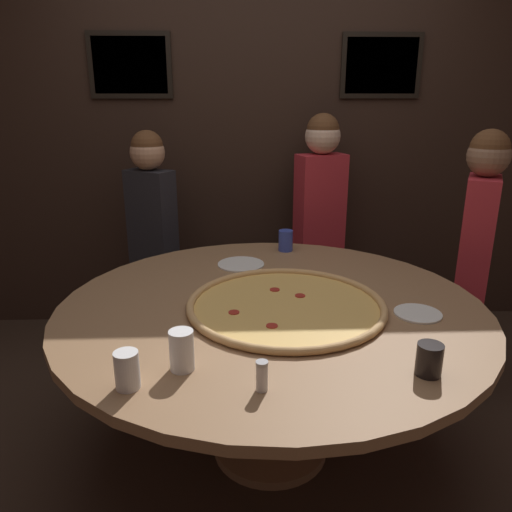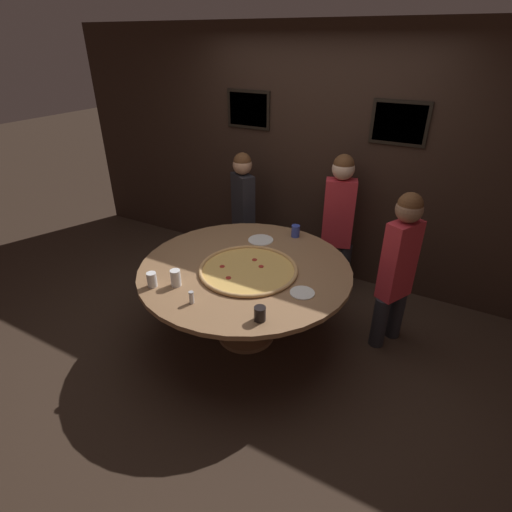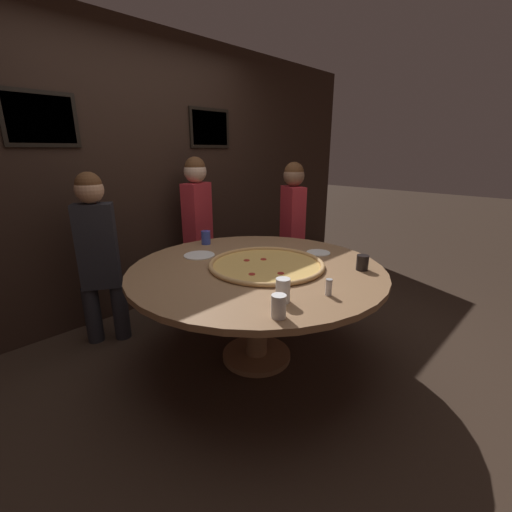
{
  "view_description": "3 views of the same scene",
  "coord_description": "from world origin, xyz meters",
  "px_view_note": "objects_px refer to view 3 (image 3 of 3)",
  "views": [
    {
      "loc": [
        -0.15,
        -1.93,
        1.59
      ],
      "look_at": [
        -0.07,
        -0.03,
        0.96
      ],
      "focal_mm": 35.0,
      "sensor_mm": 36.0,
      "label": 1
    },
    {
      "loc": [
        1.49,
        -2.49,
        2.45
      ],
      "look_at": [
        0.06,
        0.07,
        0.83
      ],
      "focal_mm": 28.0,
      "sensor_mm": 36.0,
      "label": 2
    },
    {
      "loc": [
        -1.66,
        -1.58,
        1.53
      ],
      "look_at": [
        0.03,
        0.04,
        0.8
      ],
      "focal_mm": 24.0,
      "sensor_mm": 36.0,
      "label": 3
    }
  ],
  "objects_px": {
    "drink_cup_front_edge": "(206,238)",
    "condiment_shaker": "(329,287)",
    "drink_cup_far_right": "(279,306)",
    "white_plate_beside_cup": "(318,253)",
    "drink_cup_far_left": "(362,263)",
    "diner_side_left": "(98,250)",
    "giant_pizza": "(266,264)",
    "dining_table": "(257,281)",
    "drink_cup_centre_back": "(283,290)",
    "diner_centre_back": "(198,222)",
    "diner_far_left": "(292,223)",
    "white_plate_left_side": "(199,255)"
  },
  "relations": [
    {
      "from": "white_plate_beside_cup",
      "to": "condiment_shaker",
      "type": "distance_m",
      "value": 0.83
    },
    {
      "from": "drink_cup_far_left",
      "to": "diner_side_left",
      "type": "bearing_deg",
      "value": 124.05
    },
    {
      "from": "drink_cup_far_right",
      "to": "diner_centre_back",
      "type": "bearing_deg",
      "value": 64.27
    },
    {
      "from": "diner_side_left",
      "to": "drink_cup_far_right",
      "type": "bearing_deg",
      "value": 127.81
    },
    {
      "from": "drink_cup_far_right",
      "to": "diner_far_left",
      "type": "xyz_separation_m",
      "value": [
        1.61,
        1.18,
        0.0
      ]
    },
    {
      "from": "dining_table",
      "to": "diner_far_left",
      "type": "bearing_deg",
      "value": 26.67
    },
    {
      "from": "giant_pizza",
      "to": "diner_centre_back",
      "type": "xyz_separation_m",
      "value": [
        0.34,
        1.25,
        0.08
      ]
    },
    {
      "from": "giant_pizza",
      "to": "drink_cup_front_edge",
      "type": "xyz_separation_m",
      "value": [
        0.07,
        0.78,
        0.04
      ]
    },
    {
      "from": "drink_cup_far_right",
      "to": "white_plate_beside_cup",
      "type": "height_order",
      "value": "drink_cup_far_right"
    },
    {
      "from": "giant_pizza",
      "to": "diner_far_left",
      "type": "height_order",
      "value": "diner_far_left"
    },
    {
      "from": "diner_side_left",
      "to": "drink_cup_front_edge",
      "type": "bearing_deg",
      "value": -171.88
    },
    {
      "from": "diner_side_left",
      "to": "diner_centre_back",
      "type": "height_order",
      "value": "diner_centre_back"
    },
    {
      "from": "drink_cup_far_left",
      "to": "drink_cup_far_right",
      "type": "bearing_deg",
      "value": -177.78
    },
    {
      "from": "diner_centre_back",
      "to": "diner_far_left",
      "type": "distance_m",
      "value": 0.98
    },
    {
      "from": "drink_cup_far_left",
      "to": "condiment_shaker",
      "type": "xyz_separation_m",
      "value": [
        -0.53,
        -0.07,
        -0.0
      ]
    },
    {
      "from": "drink_cup_far_left",
      "to": "diner_side_left",
      "type": "distance_m",
      "value": 2.0
    },
    {
      "from": "white_plate_left_side",
      "to": "diner_centre_back",
      "type": "xyz_separation_m",
      "value": [
        0.52,
        0.71,
        0.09
      ]
    },
    {
      "from": "giant_pizza",
      "to": "drink_cup_far_left",
      "type": "relative_size",
      "value": 7.89
    },
    {
      "from": "condiment_shaker",
      "to": "diner_centre_back",
      "type": "relative_size",
      "value": 0.07
    },
    {
      "from": "giant_pizza",
      "to": "drink_cup_front_edge",
      "type": "height_order",
      "value": "drink_cup_front_edge"
    },
    {
      "from": "white_plate_beside_cup",
      "to": "condiment_shaker",
      "type": "height_order",
      "value": "condiment_shaker"
    },
    {
      "from": "condiment_shaker",
      "to": "diner_far_left",
      "type": "height_order",
      "value": "diner_far_left"
    },
    {
      "from": "drink_cup_far_left",
      "to": "diner_centre_back",
      "type": "height_order",
      "value": "diner_centre_back"
    },
    {
      "from": "drink_cup_far_right",
      "to": "condiment_shaker",
      "type": "relative_size",
      "value": 1.23
    },
    {
      "from": "drink_cup_far_right",
      "to": "drink_cup_centre_back",
      "type": "bearing_deg",
      "value": 33.09
    },
    {
      "from": "diner_side_left",
      "to": "diner_far_left",
      "type": "distance_m",
      "value": 1.87
    },
    {
      "from": "dining_table",
      "to": "drink_cup_far_left",
      "type": "distance_m",
      "value": 0.75
    },
    {
      "from": "drink_cup_centre_back",
      "to": "drink_cup_far_left",
      "type": "bearing_deg",
      "value": -4.67
    },
    {
      "from": "white_plate_beside_cup",
      "to": "diner_centre_back",
      "type": "relative_size",
      "value": 0.13
    },
    {
      "from": "drink_cup_centre_back",
      "to": "diner_far_left",
      "type": "xyz_separation_m",
      "value": [
        1.46,
        1.08,
        -0.0
      ]
    },
    {
      "from": "giant_pizza",
      "to": "condiment_shaker",
      "type": "relative_size",
      "value": 8.5
    },
    {
      "from": "drink_cup_far_left",
      "to": "drink_cup_far_right",
      "type": "xyz_separation_m",
      "value": [
        -0.93,
        -0.04,
        0.01
      ]
    },
    {
      "from": "white_plate_beside_cup",
      "to": "diner_side_left",
      "type": "distance_m",
      "value": 1.74
    },
    {
      "from": "drink_cup_far_left",
      "to": "drink_cup_front_edge",
      "type": "bearing_deg",
      "value": 103.86
    },
    {
      "from": "drink_cup_front_edge",
      "to": "diner_side_left",
      "type": "bearing_deg",
      "value": 156.6
    },
    {
      "from": "drink_cup_centre_back",
      "to": "drink_cup_front_edge",
      "type": "distance_m",
      "value": 1.33
    },
    {
      "from": "giant_pizza",
      "to": "drink_cup_far_left",
      "type": "height_order",
      "value": "drink_cup_far_left"
    },
    {
      "from": "white_plate_left_side",
      "to": "condiment_shaker",
      "type": "height_order",
      "value": "condiment_shaker"
    },
    {
      "from": "diner_side_left",
      "to": "diner_far_left",
      "type": "height_order",
      "value": "diner_far_left"
    },
    {
      "from": "giant_pizza",
      "to": "condiment_shaker",
      "type": "height_order",
      "value": "condiment_shaker"
    },
    {
      "from": "condiment_shaker",
      "to": "drink_cup_front_edge",
      "type": "bearing_deg",
      "value": 81.49
    },
    {
      "from": "condiment_shaker",
      "to": "diner_side_left",
      "type": "relative_size",
      "value": 0.07
    },
    {
      "from": "white_plate_left_side",
      "to": "white_plate_beside_cup",
      "type": "relative_size",
      "value": 1.27
    },
    {
      "from": "drink_cup_front_edge",
      "to": "condiment_shaker",
      "type": "distance_m",
      "value": 1.39
    },
    {
      "from": "white_plate_beside_cup",
      "to": "diner_side_left",
      "type": "xyz_separation_m",
      "value": [
        -1.24,
        1.21,
        0.04
      ]
    },
    {
      "from": "dining_table",
      "to": "drink_cup_centre_back",
      "type": "bearing_deg",
      "value": -122.63
    },
    {
      "from": "dining_table",
      "to": "drink_cup_far_right",
      "type": "bearing_deg",
      "value": -128.21
    },
    {
      "from": "drink_cup_front_edge",
      "to": "condiment_shaker",
      "type": "xyz_separation_m",
      "value": [
        -0.21,
        -1.38,
        -0.01
      ]
    },
    {
      "from": "giant_pizza",
      "to": "drink_cup_centre_back",
      "type": "height_order",
      "value": "drink_cup_centre_back"
    },
    {
      "from": "drink_cup_far_right",
      "to": "condiment_shaker",
      "type": "height_order",
      "value": "drink_cup_far_right"
    }
  ]
}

